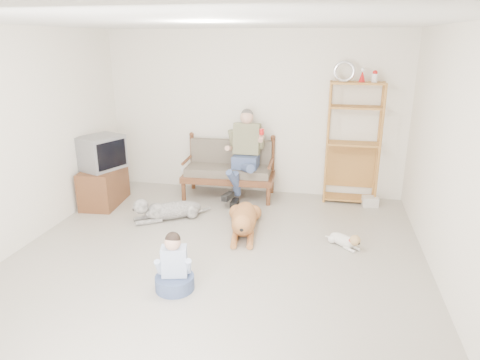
% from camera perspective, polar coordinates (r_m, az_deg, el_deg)
% --- Properties ---
extents(floor, '(5.50, 5.50, 0.00)m').
position_cam_1_polar(floor, '(5.12, -3.81, -11.45)').
color(floor, beige).
rests_on(floor, ground).
extents(ceiling, '(5.50, 5.50, 0.00)m').
position_cam_1_polar(ceiling, '(4.45, -4.58, 20.36)').
color(ceiling, white).
rests_on(ceiling, ground).
extents(wall_back, '(5.00, 0.00, 5.00)m').
position_cam_1_polar(wall_back, '(7.23, 1.78, 8.82)').
color(wall_back, white).
rests_on(wall_back, ground).
extents(wall_front, '(5.00, 0.00, 5.00)m').
position_cam_1_polar(wall_front, '(2.28, -23.68, -14.61)').
color(wall_front, white).
rests_on(wall_front, ground).
extents(wall_left, '(0.00, 5.50, 5.50)m').
position_cam_1_polar(wall_left, '(5.79, -28.79, 4.20)').
color(wall_left, white).
rests_on(wall_left, ground).
extents(wall_right, '(0.00, 5.50, 5.50)m').
position_cam_1_polar(wall_right, '(4.62, 27.28, 1.35)').
color(wall_right, white).
rests_on(wall_right, ground).
extents(loveseat, '(1.53, 0.76, 0.95)m').
position_cam_1_polar(loveseat, '(7.17, -1.41, 1.65)').
color(loveseat, brown).
rests_on(loveseat, ground).
extents(man, '(0.56, 0.80, 1.30)m').
position_cam_1_polar(man, '(6.87, 0.37, 2.59)').
color(man, '#475982').
rests_on(man, loveseat).
extents(etagere, '(0.85, 0.37, 2.23)m').
position_cam_1_polar(etagere, '(7.01, 14.82, 4.90)').
color(etagere, '#B97A3A').
rests_on(etagere, ground).
extents(book_stack, '(0.26, 0.20, 0.15)m').
position_cam_1_polar(book_stack, '(7.12, 16.96, -2.75)').
color(book_stack, silver).
rests_on(book_stack, ground).
extents(tv_stand, '(0.58, 0.94, 0.60)m').
position_cam_1_polar(tv_stand, '(7.19, -17.72, -0.75)').
color(tv_stand, brown).
rests_on(tv_stand, ground).
extents(crt_tv, '(0.70, 0.76, 0.52)m').
position_cam_1_polar(crt_tv, '(7.00, -18.00, 3.51)').
color(crt_tv, slate).
rests_on(crt_tv, tv_stand).
extents(wall_outlet, '(0.12, 0.02, 0.08)m').
position_cam_1_polar(wall_outlet, '(7.76, -7.45, 1.37)').
color(wall_outlet, white).
rests_on(wall_outlet, ground).
extents(golden_retriever, '(0.49, 1.42, 0.43)m').
position_cam_1_polar(golden_retriever, '(5.89, 0.52, -5.33)').
color(golden_retriever, '#BA7340').
rests_on(golden_retriever, ground).
extents(shaggy_dog, '(1.04, 0.77, 0.37)m').
position_cam_1_polar(shaggy_dog, '(6.39, -9.83, -3.96)').
color(shaggy_dog, silver).
rests_on(shaggy_dog, ground).
extents(terrier, '(0.47, 0.43, 0.22)m').
position_cam_1_polar(terrier, '(5.67, 13.93, -7.82)').
color(terrier, white).
rests_on(terrier, ground).
extents(child, '(0.42, 0.42, 0.66)m').
position_cam_1_polar(child, '(4.64, -8.76, -11.64)').
color(child, '#475982').
rests_on(child, ground).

